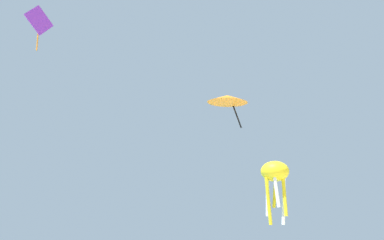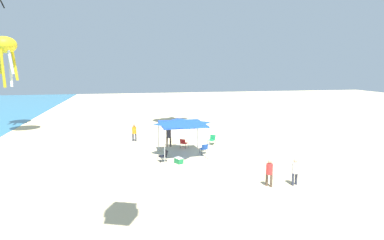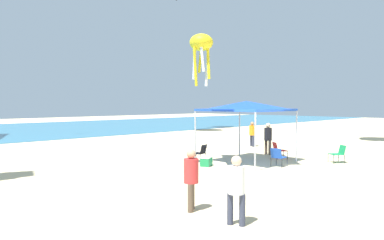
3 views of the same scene
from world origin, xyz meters
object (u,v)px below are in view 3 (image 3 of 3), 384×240
at_px(folding_chair_right_of_tent, 278,149).
at_px(person_far_stroller, 268,136).
at_px(folding_chair_near_cooler, 200,152).
at_px(person_near_umbrella, 236,185).
at_px(person_kite_handler, 191,175).
at_px(folding_chair_left_of_tent, 339,153).
at_px(folding_chair_facing_ocean, 278,156).
at_px(cooler_box, 206,161).
at_px(kite_octopus_yellow, 201,45).
at_px(person_watching_sky, 252,132).
at_px(canopy_tent, 246,106).

xyz_separation_m(folding_chair_right_of_tent, person_far_stroller, (0.83, 1.16, 0.52)).
height_order(folding_chair_near_cooler, person_near_umbrella, person_near_umbrella).
relative_size(folding_chair_right_of_tent, person_kite_handler, 0.51).
height_order(folding_chair_left_of_tent, person_near_umbrella, person_near_umbrella).
relative_size(folding_chair_left_of_tent, folding_chair_right_of_tent, 1.00).
distance_m(folding_chair_left_of_tent, folding_chair_facing_ocean, 3.25).
distance_m(folding_chair_left_of_tent, person_kite_handler, 10.39).
xyz_separation_m(folding_chair_left_of_tent, cooler_box, (-4.97, 3.76, -0.27)).
relative_size(person_far_stroller, kite_octopus_yellow, 0.31).
xyz_separation_m(person_far_stroller, person_near_umbrella, (-10.48, -6.04, -0.07)).
height_order(person_near_umbrella, person_watching_sky, person_near_umbrella).
relative_size(folding_chair_right_of_tent, cooler_box, 1.11).
distance_m(folding_chair_near_cooler, person_far_stroller, 4.44).
distance_m(cooler_box, person_near_umbrella, 8.14).
xyz_separation_m(cooler_box, person_far_stroller, (4.98, 0.09, 0.80)).
height_order(folding_chair_left_of_tent, person_kite_handler, person_kite_handler).
xyz_separation_m(folding_chair_left_of_tent, folding_chair_near_cooler, (-4.31, 4.75, 0.00)).
xyz_separation_m(canopy_tent, person_far_stroller, (2.90, 0.71, -1.62)).
distance_m(canopy_tent, kite_octopus_yellow, 23.56).
bearing_deg(person_far_stroller, canopy_tent, -61.10).
xyz_separation_m(folding_chair_near_cooler, kite_octopus_yellow, (16.47, 15.42, 8.37)).
distance_m(folding_chair_near_cooler, kite_octopus_yellow, 24.06).
distance_m(folding_chair_left_of_tent, cooler_box, 6.24).
bearing_deg(folding_chair_left_of_tent, folding_chair_facing_ocean, -78.50).
distance_m(person_watching_sky, kite_octopus_yellow, 18.31).
height_order(cooler_box, person_near_umbrella, person_near_umbrella).
distance_m(folding_chair_right_of_tent, person_watching_sky, 5.29).
relative_size(canopy_tent, person_near_umbrella, 2.28).
relative_size(folding_chair_facing_ocean, person_kite_handler, 0.51).
bearing_deg(folding_chair_left_of_tent, folding_chair_right_of_tent, -125.73).
relative_size(canopy_tent, folding_chair_left_of_tent, 4.44).
bearing_deg(canopy_tent, cooler_box, 163.28).
xyz_separation_m(folding_chair_left_of_tent, folding_chair_facing_ocean, (-2.92, 1.42, 0.00)).
height_order(folding_chair_facing_ocean, folding_chair_near_cooler, same).
xyz_separation_m(folding_chair_left_of_tent, person_far_stroller, (0.01, 3.85, 0.52)).
xyz_separation_m(person_kite_handler, person_watching_sky, (12.94, 7.36, -0.01)).
relative_size(cooler_box, kite_octopus_yellow, 0.13).
distance_m(cooler_box, kite_octopus_yellow, 25.24).
bearing_deg(folding_chair_near_cooler, person_far_stroller, 154.53).
distance_m(folding_chair_right_of_tent, person_far_stroller, 1.52).
bearing_deg(folding_chair_left_of_tent, kite_octopus_yellow, -173.75).
bearing_deg(person_near_umbrella, folding_chair_left_of_tent, -99.73).
relative_size(cooler_box, person_near_umbrella, 0.46).
bearing_deg(folding_chair_near_cooler, kite_octopus_yellow, -150.60).
xyz_separation_m(folding_chair_left_of_tent, person_kite_handler, (-10.36, -0.64, 0.46)).
relative_size(person_far_stroller, person_watching_sky, 1.08).
bearing_deg(folding_chair_right_of_tent, kite_octopus_yellow, -0.02).
xyz_separation_m(person_far_stroller, person_watching_sky, (2.57, 2.86, -0.07)).
relative_size(canopy_tent, person_far_stroller, 2.14).
distance_m(folding_chair_near_cooler, person_kite_handler, 8.12).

